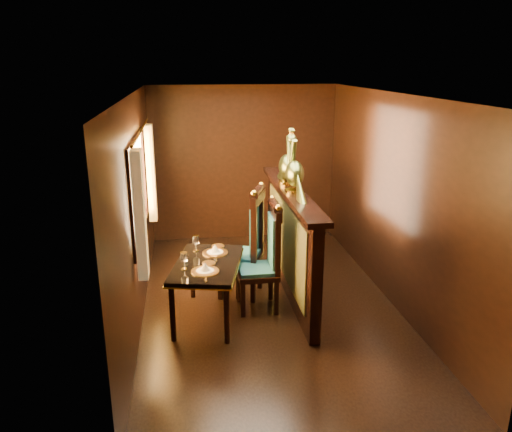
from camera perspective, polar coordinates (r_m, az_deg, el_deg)
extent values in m
plane|color=black|center=(6.21, 1.42, -9.96)|extent=(5.00, 5.00, 0.00)
cube|color=black|center=(8.16, -1.45, 6.00)|extent=(3.00, 0.04, 2.50)
cube|color=black|center=(3.48, 8.56, -10.19)|extent=(3.00, 0.04, 2.50)
cube|color=black|center=(5.70, -13.52, 0.55)|extent=(0.04, 5.00, 2.50)
cube|color=black|center=(6.18, 15.37, 1.69)|extent=(0.04, 5.00, 2.50)
cube|color=beige|center=(5.54, 1.62, 13.71)|extent=(3.00, 5.00, 0.04)
cube|color=#FFC672|center=(5.94, -13.38, 3.23)|extent=(0.01, 1.70, 1.05)
cube|color=yellow|center=(5.01, -13.13, 0.07)|extent=(0.10, 0.22, 1.30)
cube|color=yellow|center=(6.88, -11.91, 4.80)|extent=(0.10, 0.22, 1.30)
cylinder|color=gold|center=(5.81, -13.07, 9.44)|extent=(0.03, 2.20, 0.03)
cube|color=black|center=(6.28, 3.94, -3.22)|extent=(0.12, 2.60, 1.30)
cube|color=#383819|center=(6.25, 3.36, -2.82)|extent=(0.02, 2.20, 0.95)
cube|color=black|center=(6.07, 4.07, 2.80)|extent=(0.26, 2.70, 0.06)
cube|color=black|center=(5.63, -5.62, -5.49)|extent=(0.93, 1.28, 0.04)
cube|color=gold|center=(5.64, -5.62, -5.77)|extent=(0.95, 1.30, 0.02)
cylinder|color=black|center=(5.39, -9.53, -10.97)|extent=(0.06, 0.06, 0.63)
cylinder|color=black|center=(5.28, -3.38, -11.33)|extent=(0.06, 0.06, 0.63)
cylinder|color=black|center=(6.29, -7.30, -6.56)|extent=(0.06, 0.06, 0.63)
cylinder|color=black|center=(6.20, -2.08, -6.78)|extent=(0.06, 0.06, 0.63)
cylinder|color=#BE7C23|center=(5.39, -5.83, -6.28)|extent=(0.30, 0.30, 0.01)
cone|color=silver|center=(5.37, -5.85, -5.76)|extent=(0.11, 0.11, 0.10)
cylinder|color=#BE7C23|center=(5.88, -4.70, -4.18)|extent=(0.30, 0.30, 0.01)
cone|color=silver|center=(5.86, -4.71, -3.69)|extent=(0.11, 0.11, 0.10)
cylinder|color=silver|center=(5.63, -8.07, -5.05)|extent=(0.03, 0.03, 0.06)
cylinder|color=silver|center=(5.69, -7.87, -4.77)|extent=(0.03, 0.03, 0.06)
cube|color=black|center=(5.92, 0.13, -6.53)|extent=(0.47, 0.47, 0.06)
cube|color=#124955|center=(5.90, 0.13, -6.08)|extent=(0.43, 0.43, 0.05)
cube|color=#124955|center=(5.81, 2.15, -2.84)|extent=(0.04, 0.37, 0.61)
cube|color=black|center=(5.83, -1.51, -9.58)|extent=(0.05, 0.05, 0.42)
cube|color=black|center=(5.88, 2.32, -9.33)|extent=(0.05, 0.05, 0.42)
cube|color=black|center=(6.18, -1.94, -7.96)|extent=(0.05, 0.05, 0.42)
cube|color=black|center=(6.23, 1.66, -7.74)|extent=(0.05, 0.05, 0.42)
sphere|color=gold|center=(5.48, 2.57, 0.96)|extent=(0.07, 0.07, 0.07)
sphere|color=gold|center=(5.85, 1.85, 2.02)|extent=(0.07, 0.07, 0.07)
cube|color=black|center=(6.27, -1.79, -4.85)|extent=(0.65, 0.65, 0.07)
cube|color=#124955|center=(6.25, -1.79, -4.39)|extent=(0.58, 0.58, 0.05)
cube|color=#124955|center=(6.08, 0.18, -1.35)|extent=(0.17, 0.38, 0.64)
cube|color=black|center=(6.24, -4.09, -7.58)|extent=(0.05, 0.05, 0.45)
cube|color=black|center=(6.15, -0.34, -7.94)|extent=(0.05, 0.05, 0.45)
cube|color=black|center=(6.61, -3.09, -6.11)|extent=(0.05, 0.05, 0.45)
cube|color=black|center=(6.52, 0.46, -6.42)|extent=(0.05, 0.05, 0.45)
sphere|color=gold|center=(5.75, -0.25, 2.61)|extent=(0.08, 0.08, 0.08)
sphere|color=gold|center=(6.14, 0.59, 3.56)|extent=(0.08, 0.08, 0.08)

